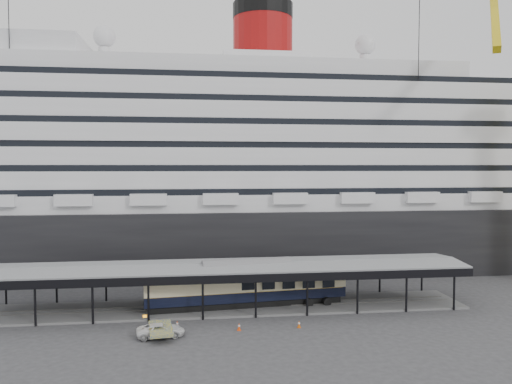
{
  "coord_description": "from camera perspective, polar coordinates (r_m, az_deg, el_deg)",
  "views": [
    {
      "loc": [
        -3.85,
        -52.63,
        16.67
      ],
      "look_at": [
        3.82,
        8.0,
        13.47
      ],
      "focal_mm": 35.0,
      "sensor_mm": 36.0,
      "label": 1
    }
  ],
  "objects": [
    {
      "name": "platform_canopy",
      "position": [
        59.5,
        -3.35,
        -10.92
      ],
      "size": [
        56.0,
        9.18,
        5.3
      ],
      "color": "slate",
      "rests_on": "ground"
    },
    {
      "name": "traffic_cone_right",
      "position": [
        53.35,
        4.94,
        -14.81
      ],
      "size": [
        0.46,
        0.46,
        0.73
      ],
      "rotation": [
        0.0,
        0.0,
        -0.26
      ],
      "color": "#CF560B",
      "rests_on": "ground"
    },
    {
      "name": "traffic_cone_left",
      "position": [
        53.58,
        -9.0,
        -14.72
      ],
      "size": [
        0.52,
        0.52,
        0.8
      ],
      "rotation": [
        0.0,
        0.0,
        -0.32
      ],
      "color": "#ED410D",
      "rests_on": "ground"
    },
    {
      "name": "port_truck",
      "position": [
        51.28,
        -10.84,
        -15.26
      ],
      "size": [
        4.85,
        2.66,
        1.29
      ],
      "primitive_type": "imported",
      "rotation": [
        0.0,
        0.0,
        1.69
      ],
      "color": "white",
      "rests_on": "ground"
    },
    {
      "name": "cruise_ship",
      "position": [
        84.74,
        -4.58,
        4.13
      ],
      "size": [
        130.0,
        30.0,
        43.9
      ],
      "color": "black",
      "rests_on": "ground"
    },
    {
      "name": "pullman_carriage",
      "position": [
        59.59,
        -1.07,
        -10.45
      ],
      "size": [
        23.86,
        5.48,
        23.24
      ],
      "rotation": [
        0.0,
        0.0,
        0.1
      ],
      "color": "black",
      "rests_on": "ground"
    },
    {
      "name": "ground",
      "position": [
        55.34,
        -2.98,
        -14.53
      ],
      "size": [
        200.0,
        200.0,
        0.0
      ],
      "primitive_type": "plane",
      "color": "#363639",
      "rests_on": "ground"
    },
    {
      "name": "traffic_cone_mid",
      "position": [
        52.37,
        -1.95,
        -15.12
      ],
      "size": [
        0.44,
        0.44,
        0.77
      ],
      "rotation": [
        0.0,
        0.0,
        -0.13
      ],
      "color": "#E6420C",
      "rests_on": "ground"
    }
  ]
}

